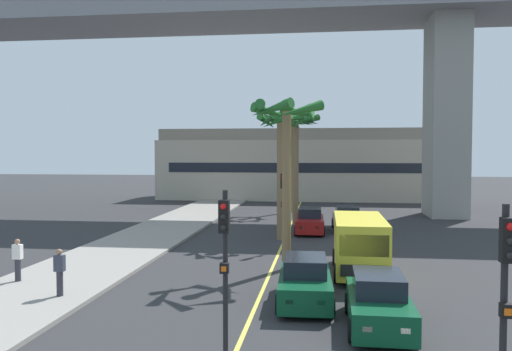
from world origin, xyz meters
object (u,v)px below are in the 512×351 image
(car_queue_front, at_px, (347,219))
(pedestrian_mid_block, at_px, (60,271))
(pedestrian_near_crosswalk, at_px, (18,259))
(traffic_light_right_far_corner, at_px, (506,291))
(palm_tree_near_median, at_px, (286,134))
(car_queue_second, at_px, (305,282))
(palm_tree_mid_median, at_px, (291,130))
(car_queue_fourth, at_px, (310,221))
(palm_tree_far_median, at_px, (295,134))
(traffic_light_median_near, at_px, (225,254))
(palm_tree_farthest_median, at_px, (281,140))
(car_queue_third, at_px, (378,303))
(delivery_van, at_px, (359,244))
(traffic_light_median_far, at_px, (283,198))

(car_queue_front, relative_size, pedestrian_mid_block, 2.56)
(pedestrian_near_crosswalk, bearing_deg, traffic_light_right_far_corner, -32.21)
(palm_tree_near_median, bearing_deg, car_queue_front, 75.03)
(car_queue_second, distance_m, palm_tree_mid_median, 27.41)
(car_queue_fourth, height_order, palm_tree_far_median, palm_tree_far_median)
(traffic_light_median_near, xyz_separation_m, traffic_light_right_far_corner, (5.33, -2.57, 0.00))
(palm_tree_farthest_median, bearing_deg, traffic_light_median_near, -89.45)
(palm_tree_farthest_median, bearing_deg, car_queue_third, -74.77)
(car_queue_fourth, bearing_deg, palm_tree_farthest_median, -120.86)
(car_queue_fourth, xyz_separation_m, pedestrian_mid_block, (-8.14, -16.12, 0.28))
(delivery_van, relative_size, palm_tree_far_median, 0.67)
(car_queue_fourth, bearing_deg, traffic_light_median_far, -101.51)
(traffic_light_median_near, xyz_separation_m, palm_tree_farthest_median, (-0.17, 18.28, 3.10))
(car_queue_second, xyz_separation_m, traffic_light_median_near, (-1.68, -5.59, 1.99))
(car_queue_third, distance_m, traffic_light_right_far_corner, 6.50)
(palm_tree_far_median, distance_m, pedestrian_near_crosswalk, 21.24)
(palm_tree_farthest_median, bearing_deg, traffic_light_median_far, -83.22)
(car_queue_third, distance_m, traffic_light_median_near, 5.54)
(car_queue_fourth, xyz_separation_m, traffic_light_median_near, (-1.46, -21.02, 1.99))
(delivery_van, xyz_separation_m, palm_tree_mid_median, (-4.15, 22.17, 5.66))
(palm_tree_far_median, bearing_deg, car_queue_second, -86.03)
(traffic_light_right_far_corner, xyz_separation_m, palm_tree_far_median, (-4.98, 27.36, 3.64))
(car_queue_third, bearing_deg, traffic_light_median_near, -138.38)
(car_queue_third, bearing_deg, car_queue_second, 135.47)
(traffic_light_right_far_corner, xyz_separation_m, palm_tree_farthest_median, (-5.50, 20.85, 3.10))
(car_queue_front, distance_m, palm_tree_far_median, 7.08)
(palm_tree_farthest_median, xyz_separation_m, pedestrian_mid_block, (-6.50, -13.38, -4.82))
(car_queue_second, xyz_separation_m, pedestrian_near_crosswalk, (-10.98, 1.06, 0.28))
(pedestrian_mid_block, bearing_deg, car_queue_fourth, 63.20)
(car_queue_front, bearing_deg, traffic_light_median_far, -116.06)
(delivery_van, distance_m, traffic_light_right_far_corner, 12.77)
(palm_tree_mid_median, height_order, palm_tree_farthest_median, palm_tree_mid_median)
(delivery_van, bearing_deg, traffic_light_median_near, -110.63)
(car_queue_second, distance_m, palm_tree_far_median, 20.06)
(car_queue_second, height_order, palm_tree_near_median, palm_tree_near_median)
(car_queue_front, distance_m, car_queue_third, 18.89)
(delivery_van, bearing_deg, pedestrian_near_crosswalk, -165.50)
(car_queue_second, relative_size, pedestrian_near_crosswalk, 2.57)
(palm_tree_mid_median, xyz_separation_m, pedestrian_near_crosswalk, (-8.92, -25.55, -5.95))
(car_queue_fourth, distance_m, palm_tree_far_median, 6.87)
(palm_tree_near_median, relative_size, palm_tree_farthest_median, 0.99)
(palm_tree_farthest_median, distance_m, pedestrian_mid_block, 15.63)
(car_queue_third, height_order, pedestrian_mid_block, pedestrian_mid_block)
(car_queue_second, relative_size, car_queue_third, 1.01)
(traffic_light_median_near, height_order, palm_tree_far_median, palm_tree_far_median)
(car_queue_third, distance_m, delivery_van, 6.62)
(car_queue_second, distance_m, pedestrian_near_crosswalk, 11.03)
(traffic_light_median_far, relative_size, palm_tree_mid_median, 0.51)
(car_queue_front, relative_size, palm_tree_farthest_median, 0.56)
(palm_tree_far_median, bearing_deg, traffic_light_right_far_corner, -79.68)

